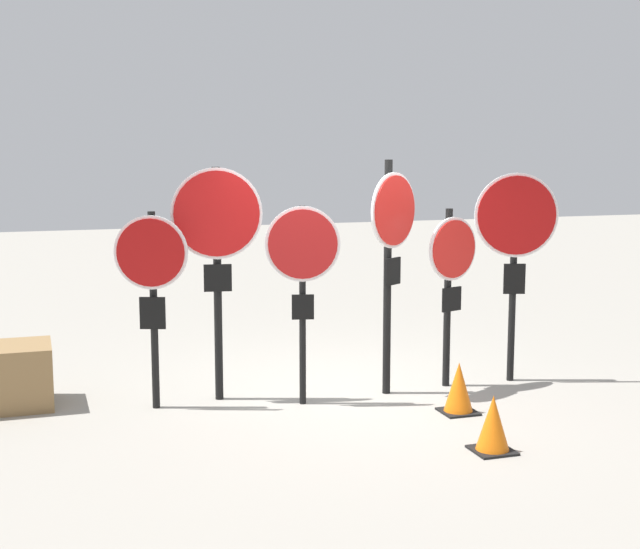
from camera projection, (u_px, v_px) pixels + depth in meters
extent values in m
plane|color=gray|center=(344.00, 397.00, 9.14)|extent=(40.00, 40.00, 0.00)
cylinder|color=black|center=(154.00, 311.00, 8.64)|extent=(0.07, 0.07, 1.94)
cylinder|color=white|center=(151.00, 253.00, 8.49)|extent=(0.68, 0.26, 0.71)
cylinder|color=#AD0F0F|center=(151.00, 253.00, 8.48)|extent=(0.62, 0.24, 0.65)
cube|color=black|center=(153.00, 313.00, 8.58)|extent=(0.24, 0.11, 0.31)
cylinder|color=black|center=(218.00, 285.00, 8.91)|extent=(0.08, 0.08, 2.35)
cylinder|color=white|center=(217.00, 214.00, 8.74)|extent=(0.90, 0.16, 0.90)
cylinder|color=red|center=(217.00, 214.00, 8.73)|extent=(0.84, 0.16, 0.84)
cube|color=black|center=(218.00, 278.00, 8.83)|extent=(0.28, 0.07, 0.27)
cylinder|color=black|center=(303.00, 306.00, 8.77)|extent=(0.07, 0.07, 1.98)
cylinder|color=white|center=(303.00, 244.00, 8.63)|extent=(0.72, 0.20, 0.74)
cylinder|color=red|center=(303.00, 244.00, 8.61)|extent=(0.66, 0.18, 0.68)
cube|color=black|center=(303.00, 307.00, 8.72)|extent=(0.22, 0.07, 0.25)
cylinder|color=black|center=(387.00, 278.00, 9.12)|extent=(0.08, 0.08, 2.42)
cylinder|color=white|center=(393.00, 210.00, 8.98)|extent=(0.65, 0.45, 0.77)
cylinder|color=red|center=(395.00, 210.00, 8.97)|extent=(0.60, 0.41, 0.71)
cube|color=black|center=(393.00, 271.00, 9.07)|extent=(0.23, 0.16, 0.28)
cylinder|color=black|center=(447.00, 298.00, 9.45)|extent=(0.08, 0.08, 1.91)
cylinder|color=white|center=(453.00, 249.00, 9.32)|extent=(0.64, 0.24, 0.67)
cylinder|color=red|center=(454.00, 249.00, 9.31)|extent=(0.58, 0.22, 0.61)
cube|color=black|center=(452.00, 299.00, 9.40)|extent=(0.26, 0.11, 0.25)
cylinder|color=black|center=(513.00, 287.00, 9.66)|extent=(0.08, 0.08, 2.07)
cylinder|color=white|center=(516.00, 215.00, 9.48)|extent=(0.87, 0.29, 0.90)
cylinder|color=#AD0F0F|center=(517.00, 215.00, 9.47)|extent=(0.81, 0.27, 0.84)
cube|color=black|center=(514.00, 279.00, 9.58)|extent=(0.23, 0.09, 0.33)
cube|color=black|center=(492.00, 450.00, 7.51)|extent=(0.34, 0.34, 0.02)
cone|color=orange|center=(493.00, 422.00, 7.47)|extent=(0.28, 0.28, 0.47)
cube|color=black|center=(458.00, 412.00, 8.61)|extent=(0.34, 0.34, 0.02)
cone|color=orange|center=(459.00, 387.00, 8.57)|extent=(0.28, 0.28, 0.48)
cube|color=olive|center=(8.00, 376.00, 8.76)|extent=(0.84, 0.72, 0.62)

